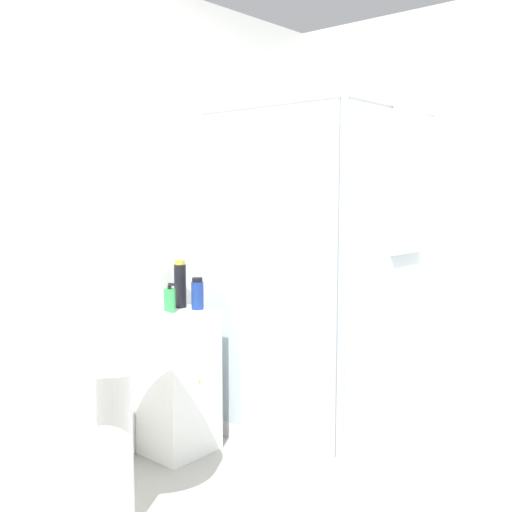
# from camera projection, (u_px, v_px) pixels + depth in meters

# --- Properties ---
(wall_back) EXTENTS (6.40, 0.06, 2.50)m
(wall_back) POSITION_uv_depth(u_px,v_px,m) (97.00, 225.00, 3.00)
(wall_back) COLOR white
(wall_back) RESTS_ON ground_plane
(shower_enclosure) EXTENTS (1.00, 1.03, 1.89)m
(shower_enclosure) POSITION_uv_depth(u_px,v_px,m) (323.00, 352.00, 3.52)
(shower_enclosure) COLOR white
(shower_enclosure) RESTS_ON ground_plane
(vanity_cabinet) EXTENTS (0.36, 0.32, 0.78)m
(vanity_cabinet) POSITION_uv_depth(u_px,v_px,m) (179.00, 382.00, 3.25)
(vanity_cabinet) COLOR white
(vanity_cabinet) RESTS_ON ground_plane
(sink) EXTENTS (0.56, 0.56, 1.02)m
(sink) POSITION_uv_depth(u_px,v_px,m) (113.00, 367.00, 2.46)
(sink) COLOR white
(sink) RESTS_ON ground_plane
(soap_dispenser) EXTENTS (0.06, 0.06, 0.16)m
(soap_dispenser) POSITION_uv_depth(u_px,v_px,m) (170.00, 300.00, 3.16)
(soap_dispenser) COLOR green
(soap_dispenser) RESTS_ON vanity_cabinet
(shampoo_bottle_tall_black) EXTENTS (0.07, 0.07, 0.26)m
(shampoo_bottle_tall_black) POSITION_uv_depth(u_px,v_px,m) (180.00, 284.00, 3.29)
(shampoo_bottle_tall_black) COLOR black
(shampoo_bottle_tall_black) RESTS_ON vanity_cabinet
(shampoo_bottle_blue) EXTENTS (0.07, 0.07, 0.17)m
(shampoo_bottle_blue) POSITION_uv_depth(u_px,v_px,m) (197.00, 294.00, 3.24)
(shampoo_bottle_blue) COLOR navy
(shampoo_bottle_blue) RESTS_ON vanity_cabinet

